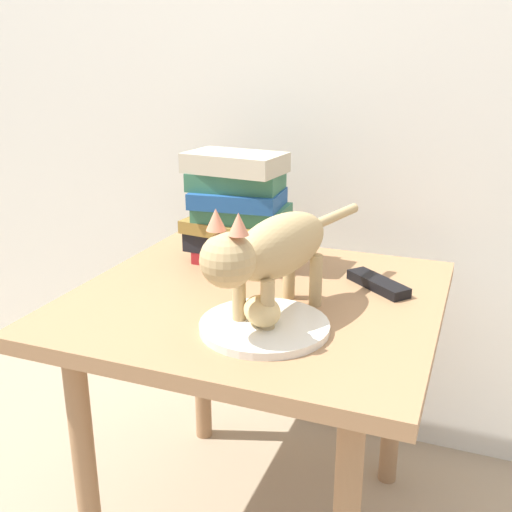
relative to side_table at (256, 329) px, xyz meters
name	(u,v)px	position (x,y,z in m)	size (l,w,h in m)	color
back_panel	(326,15)	(0.00, 0.46, 0.62)	(4.00, 0.04, 2.20)	silver
side_table	(256,329)	(0.00, 0.00, 0.00)	(0.71, 0.68, 0.56)	#9E724C
plate	(264,326)	(0.07, -0.15, 0.08)	(0.23, 0.23, 0.01)	silver
bread_roll	(262,311)	(0.07, -0.15, 0.12)	(0.08, 0.06, 0.05)	#E0BC7A
cat	(272,250)	(0.07, -0.10, 0.21)	(0.16, 0.47, 0.23)	tan
book_stack	(238,209)	(-0.11, 0.17, 0.20)	(0.23, 0.17, 0.25)	maroon
tv_remote	(378,283)	(0.22, 0.12, 0.09)	(0.15, 0.04, 0.02)	black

